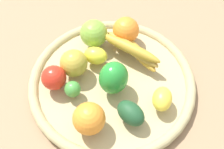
% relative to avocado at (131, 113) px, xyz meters
% --- Properties ---
extents(ground_plane, '(2.40, 2.40, 0.00)m').
position_rel_avocado_xyz_m(ground_plane, '(-0.12, 0.04, -0.06)').
color(ground_plane, '#917352').
rests_on(ground_plane, ground).
extents(basket, '(0.46, 0.46, 0.03)m').
position_rel_avocado_xyz_m(basket, '(-0.12, 0.04, -0.04)').
color(basket, tan).
rests_on(basket, ground_plane).
extents(avocado, '(0.08, 0.06, 0.05)m').
position_rel_avocado_xyz_m(avocado, '(0.00, 0.00, 0.00)').
color(avocado, '#1D4827').
rests_on(avocado, basket).
extents(orange_0, '(0.11, 0.11, 0.08)m').
position_rel_avocado_xyz_m(orange_0, '(-0.22, 0.15, 0.01)').
color(orange_0, orange).
rests_on(orange_0, basket).
extents(bell_pepper, '(0.09, 0.10, 0.09)m').
position_rel_avocado_xyz_m(bell_pepper, '(-0.10, 0.02, 0.02)').
color(bell_pepper, '#24892E').
rests_on(bell_pepper, basket).
extents(banana_bunch, '(0.19, 0.09, 0.06)m').
position_rel_avocado_xyz_m(banana_bunch, '(-0.15, 0.13, 0.00)').
color(banana_bunch, '#B98B2D').
rests_on(banana_bunch, basket).
extents(lemon_0, '(0.08, 0.08, 0.05)m').
position_rel_avocado_xyz_m(lemon_0, '(-0.20, 0.03, -0.00)').
color(lemon_0, yellow).
rests_on(lemon_0, basket).
extents(lime_0, '(0.06, 0.06, 0.04)m').
position_rel_avocado_xyz_m(lime_0, '(-0.15, -0.08, -0.00)').
color(lime_0, '#44923B').
rests_on(lime_0, basket).
extents(apple_0, '(0.11, 0.11, 0.08)m').
position_rel_avocado_xyz_m(apple_0, '(-0.26, 0.07, 0.01)').
color(apple_0, '#7CAC3A').
rests_on(apple_0, basket).
extents(apple_2, '(0.09, 0.09, 0.07)m').
position_rel_avocado_xyz_m(apple_2, '(-0.20, -0.03, 0.01)').
color(apple_2, '#B19A33').
rests_on(apple_2, basket).
extents(lemon_1, '(0.08, 0.08, 0.05)m').
position_rel_avocado_xyz_m(lemon_1, '(0.02, 0.09, -0.00)').
color(lemon_1, yellow).
rests_on(lemon_1, basket).
extents(apple_1, '(0.08, 0.08, 0.07)m').
position_rel_avocado_xyz_m(apple_1, '(-0.20, -0.10, 0.01)').
color(apple_1, red).
rests_on(apple_1, basket).
extents(orange_1, '(0.08, 0.08, 0.08)m').
position_rel_avocado_xyz_m(orange_1, '(-0.04, -0.09, 0.01)').
color(orange_1, orange).
rests_on(orange_1, basket).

